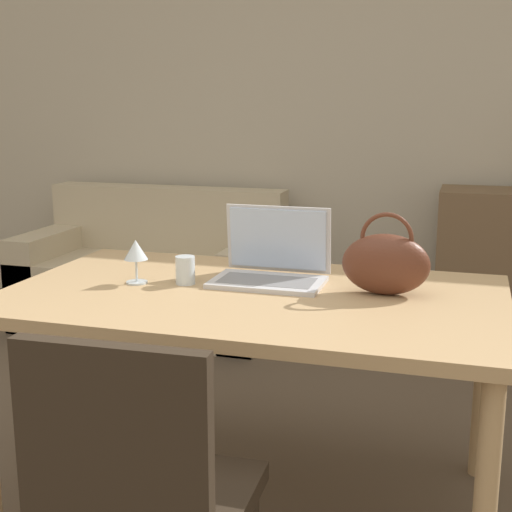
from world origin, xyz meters
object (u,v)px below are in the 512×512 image
at_px(couch, 153,278).
at_px(laptop, 274,261).
at_px(wine_glass, 136,252).
at_px(handbag, 386,263).
at_px(drinking_glass, 185,270).
at_px(chair, 141,495).

height_order(couch, laptop, laptop).
relative_size(wine_glass, handbag, 0.54).
bearing_deg(couch, drinking_glass, -61.47).
bearing_deg(laptop, couch, 127.37).
distance_m(wine_glass, handbag, 0.83).
distance_m(chair, wine_glass, 0.99).
distance_m(laptop, handbag, 0.40).
bearing_deg(drinking_glass, laptop, 26.03).
bearing_deg(drinking_glass, handbag, 5.20).
distance_m(drinking_glass, wine_glass, 0.18).
xyz_separation_m(wine_glass, handbag, (0.82, 0.10, -0.01)).
height_order(chair, couch, chair).
bearing_deg(wine_glass, drinking_glass, 13.42).
bearing_deg(handbag, drinking_glass, -174.80).
bearing_deg(chair, couch, 112.56).
relative_size(laptop, wine_glass, 2.50).
xyz_separation_m(couch, laptop, (1.19, -1.56, 0.52)).
bearing_deg(wine_glass, chair, -63.93).
bearing_deg(wine_glass, couch, 113.65).
xyz_separation_m(laptop, drinking_glass, (-0.27, -0.13, -0.02)).
relative_size(couch, drinking_glass, 16.04).
bearing_deg(handbag, chair, -114.22).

